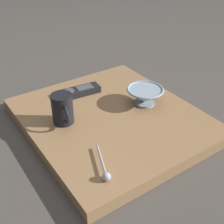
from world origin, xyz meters
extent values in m
plane|color=#47423D|center=(0.00, 0.00, 0.00)|extent=(6.00, 6.00, 0.00)
cube|color=#936D47|center=(0.00, 0.00, 0.02)|extent=(0.63, 0.56, 0.04)
cylinder|color=#8C9EAD|center=(0.01, 0.14, 0.05)|extent=(0.07, 0.07, 0.01)
cone|color=#8C9EAD|center=(0.01, 0.14, 0.08)|extent=(0.14, 0.14, 0.05)
torus|color=#8C9EAD|center=(0.01, 0.14, 0.10)|extent=(0.13, 0.13, 0.01)
cylinder|color=black|center=(-0.05, -0.16, 0.09)|extent=(0.07, 0.07, 0.10)
torus|color=black|center=(-0.02, -0.16, 0.10)|extent=(0.06, 0.02, 0.06)
cylinder|color=#A3A5B2|center=(0.19, -0.16, 0.05)|extent=(0.11, 0.05, 0.01)
sphere|color=#A3A5B2|center=(0.25, -0.18, 0.05)|extent=(0.02, 0.02, 0.02)
cube|color=black|center=(-0.19, -0.02, 0.06)|extent=(0.07, 0.16, 0.02)
cylinder|color=#4C4C54|center=(-0.19, -0.06, 0.07)|extent=(0.04, 0.04, 0.00)
cube|color=#4C4C54|center=(-0.18, 0.00, 0.07)|extent=(0.05, 0.07, 0.00)
camera|label=1|loc=(0.72, -0.48, 0.62)|focal=47.84mm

